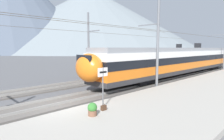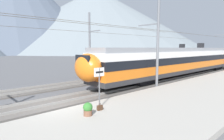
{
  "view_description": "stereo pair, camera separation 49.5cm",
  "coord_description": "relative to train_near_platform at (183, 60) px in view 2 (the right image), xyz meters",
  "views": [
    {
      "loc": [
        -5.59,
        -10.4,
        3.82
      ],
      "look_at": [
        7.16,
        2.8,
        1.67
      ],
      "focal_mm": 30.27,
      "sensor_mm": 36.0,
      "label": 1
    },
    {
      "loc": [
        -5.23,
        -10.74,
        3.82
      ],
      "look_at": [
        7.16,
        2.8,
        1.67
      ],
      "focal_mm": 30.27,
      "sensor_mm": 36.0,
      "label": 2
    }
  ],
  "objects": [
    {
      "name": "ground_plane",
      "position": [
        -18.81,
        -1.4,
        -2.23
      ],
      "size": [
        400.0,
        400.0,
        0.0
      ],
      "primitive_type": "plane",
      "color": "#565659"
    },
    {
      "name": "platform_slab",
      "position": [
        -18.81,
        -5.96,
        -2.07
      ],
      "size": [
        120.0,
        7.17,
        0.32
      ],
      "primitive_type": "cube",
      "color": "#A39E93",
      "rests_on": "ground"
    },
    {
      "name": "track_near",
      "position": [
        -18.81,
        0.0,
        -2.16
      ],
      "size": [
        120.0,
        3.0,
        0.28
      ],
      "color": "#5B5651",
      "rests_on": "ground"
    },
    {
      "name": "track_far",
      "position": [
        -18.81,
        4.92,
        -2.16
      ],
      "size": [
        120.0,
        3.0,
        0.28
      ],
      "color": "#5B5651",
      "rests_on": "ground"
    },
    {
      "name": "train_near_platform",
      "position": [
        0.0,
        0.0,
        0.0
      ],
      "size": [
        32.53,
        2.96,
        4.27
      ],
      "color": "#2D2D30",
      "rests_on": "track_near"
    },
    {
      "name": "train_far_track",
      "position": [
        4.43,
        4.92,
        -0.0
      ],
      "size": [
        28.31,
        3.01,
        4.27
      ],
      "color": "#2D2D30",
      "rests_on": "track_far"
    },
    {
      "name": "catenary_mast_mid",
      "position": [
        -9.21,
        -1.99,
        2.15
      ],
      "size": [
        43.37,
        2.44,
        8.45
      ],
      "color": "slate",
      "rests_on": "ground"
    },
    {
      "name": "catenary_mast_far_side",
      "position": [
        -10.41,
        6.67,
        1.94
      ],
      "size": [
        43.37,
        2.18,
        8.04
      ],
      "color": "slate",
      "rests_on": "ground"
    },
    {
      "name": "platform_sign",
      "position": [
        -17.32,
        -3.7,
        -0.18
      ],
      "size": [
        0.7,
        0.08,
        2.37
      ],
      "color": "#59595B",
      "rests_on": "platform_slab"
    },
    {
      "name": "handbag_near_sign",
      "position": [
        -17.56,
        -4.03,
        -1.77
      ],
      "size": [
        0.32,
        0.18,
        0.4
      ],
      "color": "#472D1E",
      "rests_on": "platform_slab"
    },
    {
      "name": "potted_plant_platform_edge",
      "position": [
        -18.55,
        -4.27,
        -1.55
      ],
      "size": [
        0.5,
        0.5,
        0.69
      ],
      "color": "brown",
      "rests_on": "platform_slab"
    },
    {
      "name": "mountain_central_peak",
      "position": [
        21.75,
        166.45,
        39.48
      ],
      "size": [
        159.05,
        159.05,
        83.43
      ],
      "primitive_type": "cone",
      "color": "#515B6B",
      "rests_on": "ground"
    },
    {
      "name": "mountain_right_ridge",
      "position": [
        95.58,
        141.47,
        28.75
      ],
      "size": [
        211.55,
        211.55,
        61.97
      ],
      "primitive_type": "cone",
      "color": "slate",
      "rests_on": "ground"
    }
  ]
}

